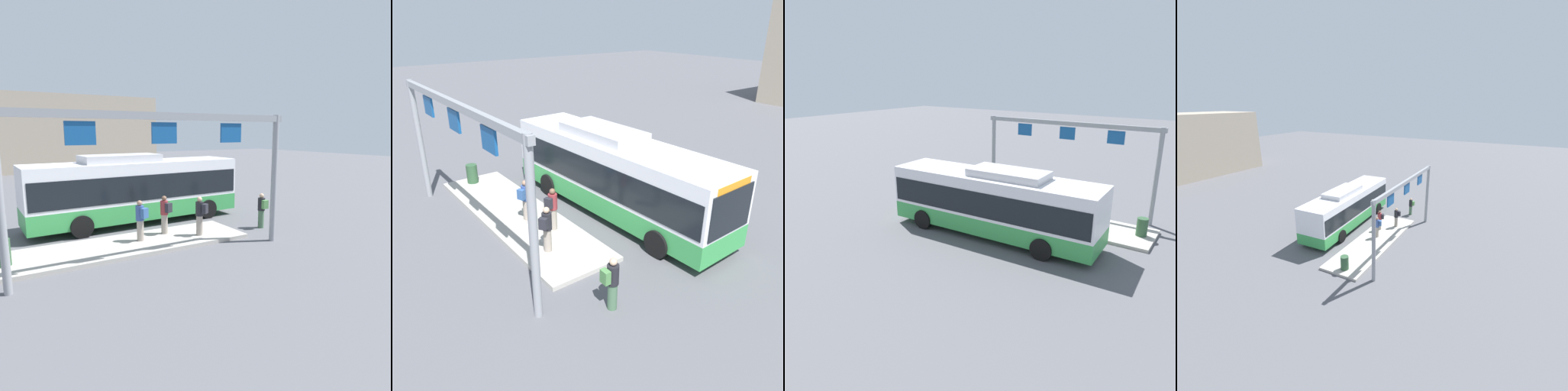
{
  "view_description": "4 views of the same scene",
  "coord_description": "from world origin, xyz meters",
  "views": [
    {
      "loc": [
        -6.5,
        -16.67,
        4.53
      ],
      "look_at": [
        3.24,
        -0.34,
        1.14
      ],
      "focal_mm": 32.77,
      "sensor_mm": 36.0,
      "label": 1
    },
    {
      "loc": [
        11.56,
        -9.91,
        7.61
      ],
      "look_at": [
        0.69,
        -1.89,
        1.48
      ],
      "focal_mm": 36.69,
      "sensor_mm": 36.0,
      "label": 2
    },
    {
      "loc": [
        -9.37,
        14.72,
        7.66
      ],
      "look_at": [
        2.08,
        -1.87,
        1.2
      ],
      "focal_mm": 34.59,
      "sensor_mm": 36.0,
      "label": 3
    },
    {
      "loc": [
        -19.03,
        -12.68,
        10.36
      ],
      "look_at": [
        3.58,
        -0.47,
        1.7
      ],
      "focal_mm": 25.73,
      "sensor_mm": 36.0,
      "label": 4
    }
  ],
  "objects": [
    {
      "name": "bus_main",
      "position": [
        -0.01,
        -0.0,
        1.81
      ],
      "size": [
        10.76,
        2.99,
        3.46
      ],
      "rotation": [
        0.0,
        0.0,
        0.04
      ],
      "color": "green",
      "rests_on": "ground"
    },
    {
      "name": "person_waiting_mid",
      "position": [
        0.07,
        -3.07,
        1.05
      ],
      "size": [
        0.48,
        0.6,
        1.67
      ],
      "rotation": [
        0.0,
        0.0,
        1.94
      ],
      "color": "gray",
      "rests_on": "platform_curb"
    },
    {
      "name": "platform_sign_gantry",
      "position": [
        -1.24,
        -5.83,
        3.81
      ],
      "size": [
        10.35,
        0.24,
        5.2
      ],
      "color": "gray",
      "rests_on": "ground"
    },
    {
      "name": "platform_curb",
      "position": [
        -1.89,
        -3.58,
        0.08
      ],
      "size": [
        10.0,
        2.8,
        0.16
      ],
      "primitive_type": "cube",
      "color": "#B2ADA3",
      "rests_on": "ground"
    },
    {
      "name": "station_building",
      "position": [
        1.6,
        29.72,
        4.38
      ],
      "size": [
        22.71,
        8.0,
        8.75
      ],
      "primitive_type": "cube",
      "color": "tan",
      "rests_on": "ground"
    },
    {
      "name": "person_waiting_near",
      "position": [
        1.27,
        -4.04,
        1.05
      ],
      "size": [
        0.54,
        0.61,
        1.67
      ],
      "rotation": [
        0.0,
        0.0,
        2.14
      ],
      "color": "gray",
      "rests_on": "platform_curb"
    },
    {
      "name": "person_boarding",
      "position": [
        4.71,
        -4.04,
        0.89
      ],
      "size": [
        0.35,
        0.53,
        1.67
      ],
      "rotation": [
        0.0,
        0.0,
        1.54
      ],
      "color": "#476B4C",
      "rests_on": "ground"
    },
    {
      "name": "person_waiting_far",
      "position": [
        -1.23,
        -3.5,
        1.05
      ],
      "size": [
        0.49,
        0.6,
        1.67
      ],
      "rotation": [
        0.0,
        0.0,
        1.98
      ],
      "color": "gray",
      "rests_on": "platform_curb"
    },
    {
      "name": "trash_bin",
      "position": [
        -6.22,
        -3.74,
        0.61
      ],
      "size": [
        0.52,
        0.52,
        0.9
      ],
      "primitive_type": "cylinder",
      "color": "#2D5133",
      "rests_on": "platform_curb"
    },
    {
      "name": "ground_plane",
      "position": [
        0.0,
        0.0,
        0.0
      ],
      "size": [
        120.0,
        120.0,
        0.0
      ],
      "primitive_type": "plane",
      "color": "#56565B"
    }
  ]
}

